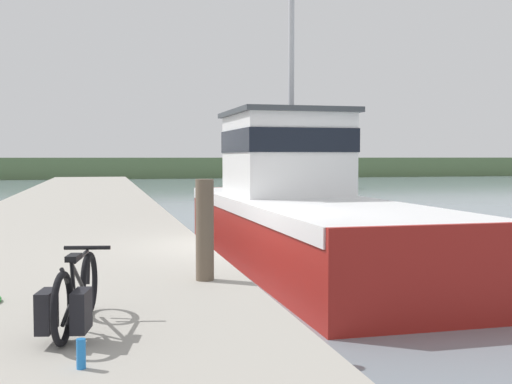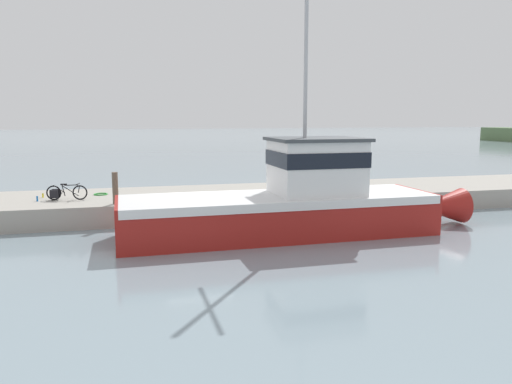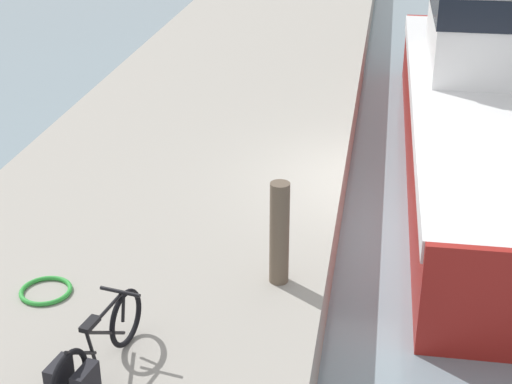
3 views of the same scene
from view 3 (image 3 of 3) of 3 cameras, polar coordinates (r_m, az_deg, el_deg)
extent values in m
plane|color=gray|center=(12.22, 9.12, -3.01)|extent=(320.00, 320.00, 0.00)
cube|color=#A39E93|center=(12.41, -5.90, -0.05)|extent=(5.24, 80.00, 0.88)
cube|color=maroon|center=(14.59, 17.30, 4.19)|extent=(3.29, 11.49, 1.48)
cone|color=maroon|center=(21.00, 15.09, 10.85)|extent=(1.43, 2.08, 1.41)
cube|color=white|center=(14.40, 17.60, 6.39)|extent=(3.35, 11.26, 0.30)
cube|color=white|center=(15.47, 17.49, 12.02)|extent=(2.56, 3.08, 1.94)
torus|color=black|center=(7.47, -13.43, -13.27)|extent=(0.17, 0.61, 0.61)
torus|color=black|center=(8.18, -9.45, -9.04)|extent=(0.17, 0.61, 0.61)
cylinder|color=black|center=(7.62, -12.67, -12.94)|extent=(0.10, 0.36, 0.17)
cylinder|color=black|center=(7.67, -11.90, -11.05)|extent=(0.06, 0.15, 0.47)
cylinder|color=black|center=(7.52, -12.63, -11.34)|extent=(0.12, 0.47, 0.35)
cylinder|color=black|center=(7.86, -10.86, -10.01)|extent=(0.16, 0.67, 0.47)
cylinder|color=black|center=(7.77, -10.81, -8.43)|extent=(0.13, 0.54, 0.05)
cylinder|color=black|center=(8.07, -9.63, -8.26)|extent=(0.05, 0.10, 0.31)
cylinder|color=black|center=(7.94, -9.85, -7.16)|extent=(0.44, 0.12, 0.04)
cube|color=black|center=(7.54, -11.99, -9.37)|extent=(0.14, 0.25, 0.05)
cube|color=black|center=(7.59, -14.11, -12.96)|extent=(0.18, 0.34, 0.34)
cube|color=black|center=(7.45, -12.26, -13.52)|extent=(0.18, 0.34, 0.34)
cylinder|color=brown|center=(8.93, 1.71, -3.03)|extent=(0.23, 0.23, 1.26)
torus|color=green|center=(9.33, -15.04, -6.95)|extent=(0.60, 0.60, 0.05)
camera|label=1|loc=(4.07, -52.71, -45.75)|focal=45.00mm
camera|label=2|loc=(20.93, 75.76, 2.25)|focal=35.00mm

